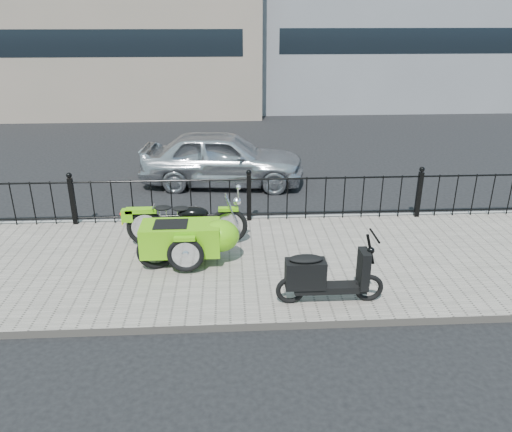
{
  "coord_description": "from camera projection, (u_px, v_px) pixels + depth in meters",
  "views": [
    {
      "loc": [
        -0.4,
        -8.15,
        4.06
      ],
      "look_at": [
        0.06,
        -0.1,
        0.77
      ],
      "focal_mm": 35.0,
      "sensor_mm": 36.0,
      "label": 1
    }
  ],
  "objects": [
    {
      "name": "motorcycle_sidecar",
      "position": [
        192.0,
        234.0,
        8.43
      ],
      "size": [
        2.28,
        1.48,
        0.98
      ],
      "color": "black",
      "rests_on": "sidewalk"
    },
    {
      "name": "sedan_car",
      "position": [
        223.0,
        158.0,
        12.48
      ],
      "size": [
        4.19,
        2.01,
        1.38
      ],
      "primitive_type": "imported",
      "rotation": [
        0.0,
        0.0,
        1.47
      ],
      "color": "#B5B7BD",
      "rests_on": "ground"
    },
    {
      "name": "iron_fence",
      "position": [
        249.0,
        198.0,
        10.07
      ],
      "size": [
        14.11,
        0.11,
        1.08
      ],
      "color": "black",
      "rests_on": "sidewalk"
    },
    {
      "name": "scooter",
      "position": [
        323.0,
        277.0,
        7.18
      ],
      "size": [
        1.59,
        0.46,
        1.07
      ],
      "color": "black",
      "rests_on": "sidewalk"
    },
    {
      "name": "sidewalk",
      "position": [
        254.0,
        263.0,
        8.61
      ],
      "size": [
        30.0,
        3.8,
        0.12
      ],
      "primitive_type": "cube",
      "color": "slate",
      "rests_on": "ground"
    },
    {
      "name": "spare_tire",
      "position": [
        157.0,
        250.0,
        8.18
      ],
      "size": [
        0.68,
        0.33,
        0.68
      ],
      "primitive_type": "torus",
      "rotation": [
        1.57,
        0.0,
        0.35
      ],
      "color": "black",
      "rests_on": "sidewalk"
    },
    {
      "name": "curb",
      "position": [
        249.0,
        220.0,
        10.4
      ],
      "size": [
        30.0,
        0.1,
        0.12
      ],
      "primitive_type": "cube",
      "color": "gray",
      "rests_on": "ground"
    },
    {
      "name": "ground",
      "position": [
        252.0,
        253.0,
        9.09
      ],
      "size": [
        120.0,
        120.0,
        0.0
      ],
      "primitive_type": "plane",
      "color": "black",
      "rests_on": "ground"
    }
  ]
}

